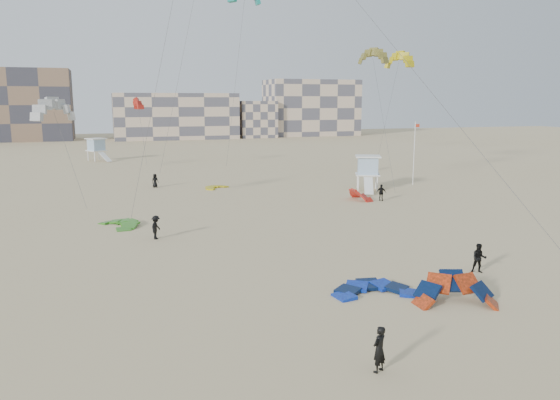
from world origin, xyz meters
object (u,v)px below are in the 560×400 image
object	(u,v)px
kite_ground_blue	(374,293)
kitesurfer_main	(379,349)
kite_ground_orange	(455,304)
lifeguard_tower_near	(368,173)

from	to	relation	value
kite_ground_blue	kitesurfer_main	distance (m)	8.63
kite_ground_orange	kite_ground_blue	bearing A→B (deg)	159.09
lifeguard_tower_near	kite_ground_blue	bearing A→B (deg)	-92.62
lifeguard_tower_near	kite_ground_orange	bearing A→B (deg)	-86.16
kite_ground_orange	lifeguard_tower_near	bearing A→B (deg)	88.93
kite_ground_blue	kite_ground_orange	world-z (taller)	kite_ground_orange
kite_ground_orange	lifeguard_tower_near	world-z (taller)	lifeguard_tower_near
kite_ground_blue	lifeguard_tower_near	world-z (taller)	lifeguard_tower_near
kite_ground_orange	lifeguard_tower_near	xyz separation A→B (m)	(11.98, 33.54, 1.94)
kite_ground_orange	kitesurfer_main	world-z (taller)	kite_ground_orange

